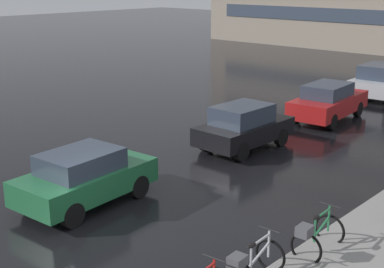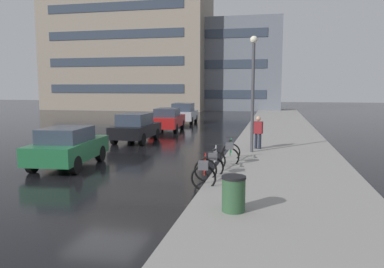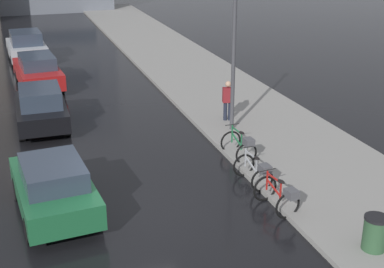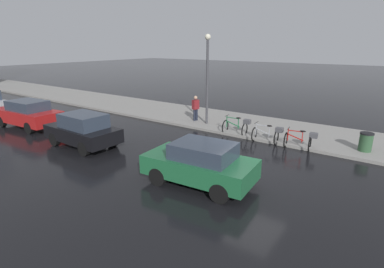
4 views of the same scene
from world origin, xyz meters
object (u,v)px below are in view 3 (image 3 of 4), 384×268
(car_green, at_px, (54,187))
(car_red, at_px, (38,71))
(car_black, at_px, (41,107))
(trash_bin, at_px, (375,236))
(bicycle_third, at_px, (241,145))
(streetlamp, at_px, (234,48))
(car_silver, at_px, (26,46))
(bicycle_nearest, at_px, (279,195))
(pedestrian, at_px, (228,100))
(bicycle_second, at_px, (255,171))

(car_green, bearing_deg, car_red, 88.37)
(car_black, relative_size, trash_bin, 3.87)
(bicycle_third, bearing_deg, streetlamp, 73.96)
(trash_bin, bearing_deg, car_black, 121.03)
(bicycle_third, relative_size, car_silver, 0.37)
(car_green, relative_size, trash_bin, 4.03)
(bicycle_nearest, bearing_deg, bicycle_third, 83.63)
(car_red, distance_m, pedestrian, 9.76)
(car_silver, height_order, trash_bin, car_silver)
(car_black, bearing_deg, trash_bin, -58.97)
(car_silver, bearing_deg, trash_bin, -73.38)
(bicycle_second, relative_size, pedestrian, 0.87)
(bicycle_third, height_order, trash_bin, bicycle_third)
(car_black, xyz_separation_m, pedestrian, (6.71, -1.73, 0.14))
(car_silver, relative_size, pedestrian, 2.38)
(bicycle_third, xyz_separation_m, streetlamp, (0.68, 2.37, 2.61))
(bicycle_third, height_order, car_silver, car_silver)
(car_green, bearing_deg, car_black, 88.88)
(car_green, bearing_deg, streetlamp, 31.34)
(bicycle_third, height_order, streetlamp, streetlamp)
(car_silver, distance_m, pedestrian, 14.58)
(car_red, bearing_deg, bicycle_second, -67.13)
(car_red, relative_size, pedestrian, 2.70)
(car_silver, height_order, streetlamp, streetlamp)
(bicycle_second, relative_size, trash_bin, 1.51)
(car_silver, relative_size, trash_bin, 4.11)
(trash_bin, bearing_deg, pedestrian, 89.08)
(bicycle_nearest, bearing_deg, bicycle_second, 88.13)
(car_black, relative_size, car_silver, 0.94)
(car_red, height_order, car_silver, car_silver)
(trash_bin, bearing_deg, bicycle_third, 97.39)
(bicycle_nearest, distance_m, car_red, 14.97)
(bicycle_third, relative_size, pedestrian, 0.88)
(bicycle_third, distance_m, car_green, 6.17)
(car_red, bearing_deg, streetlamp, -52.77)
(bicycle_second, xyz_separation_m, car_red, (-5.25, 12.46, 0.32))
(bicycle_nearest, xyz_separation_m, trash_bin, (1.14, -2.44, -0.00))
(trash_bin, bearing_deg, car_red, 111.06)
(bicycle_second, height_order, trash_bin, bicycle_second)
(car_black, relative_size, streetlamp, 0.72)
(car_red, bearing_deg, bicycle_third, -62.26)
(bicycle_nearest, xyz_separation_m, car_black, (-5.42, 8.47, 0.31))
(bicycle_nearest, bearing_deg, streetlamp, 79.59)
(bicycle_third, distance_m, car_red, 12.00)
(car_red, xyz_separation_m, trash_bin, (6.34, -16.47, -0.32))
(car_silver, height_order, pedestrian, car_silver)
(bicycle_second, height_order, bicycle_third, bicycle_third)
(trash_bin, bearing_deg, car_green, 147.92)
(car_red, relative_size, streetlamp, 0.87)
(bicycle_third, bearing_deg, car_red, 117.74)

